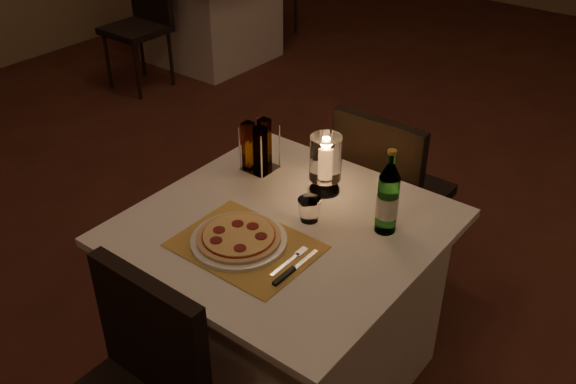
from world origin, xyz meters
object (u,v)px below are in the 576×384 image
Objects in this scene: main_table at (285,303)px; neighbor_table_left at (210,15)px; hurricane_candle at (326,160)px; pizza at (239,236)px; plate at (239,240)px; water_bottle at (388,199)px; tumbler at (309,210)px; chair_far at (386,185)px.

main_table is 1.00× the size of neighbor_table_left.
pizza is at bearing -94.69° from hurricane_candle.
neighbor_table_left is (-2.65, 2.59, -0.38)m from plate.
main_table is at bearing -86.92° from hurricane_candle.
water_bottle is 0.32m from hurricane_candle.
tumbler is 0.27× the size of water_bottle.
plate is 0.51m from water_bottle.
tumbler reaches higher than pizza.
water_bottle reaches higher than neighbor_table_left.
plate is 3.72m from neighbor_table_left.
tumbler is at bearing -155.48° from water_bottle.
hurricane_candle is at bearing 85.32° from plate.
chair_far reaches higher than neighbor_table_left.
chair_far is 0.68m from tumbler.
water_bottle reaches higher than tumbler.
tumbler is (0.05, -0.64, 0.23)m from chair_far.
hurricane_candle is at bearing 93.08° from main_table.
water_bottle is (0.34, 0.36, 0.11)m from plate.
plate is 0.46m from hurricane_candle.
chair_far is 3.19m from neighbor_table_left.
main_table is at bearing -90.00° from chair_far.
chair_far is at bearing 88.24° from hurricane_candle.
main_table is 0.44m from pizza.
plate reaches higher than main_table.
chair_far is 10.85× the size of tumbler.
water_bottle is (0.29, -0.53, 0.32)m from chair_far.
hurricane_candle is (-0.01, -0.45, 0.32)m from chair_far.
plate is at bearing -112.13° from tumbler.
pizza is at bearing -105.53° from main_table.
hurricane_candle reaches higher than pizza.
water_bottle is at bearing -14.27° from hurricane_candle.
hurricane_candle is at bearing -91.76° from chair_far.
chair_far reaches higher than plate.
plate is at bearing -94.68° from hurricane_candle.
main_table is 3.12× the size of plate.
main_table is at bearing -125.97° from tumbler.
water_bottle is 3.76m from neighbor_table_left.
main_table is 3.57× the size of pizza.
chair_far is 0.68m from water_bottle.
plate is at bearing -44.30° from neighbor_table_left.
main_table is 0.74m from chair_far.
neighbor_table_left is at bearing 138.29° from main_table.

